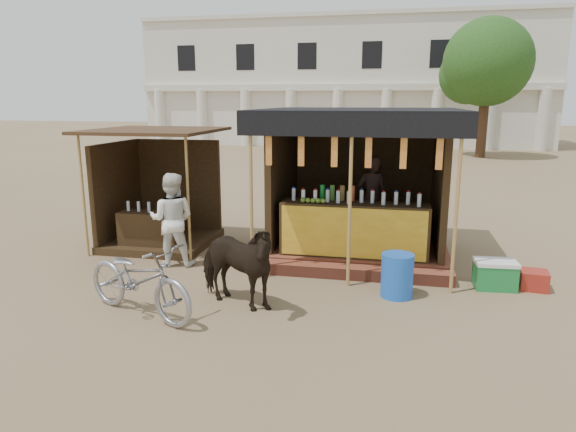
{
  "coord_description": "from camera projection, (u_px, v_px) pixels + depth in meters",
  "views": [
    {
      "loc": [
        1.66,
        -6.34,
        2.94
      ],
      "look_at": [
        0.0,
        1.6,
        1.1
      ],
      "focal_mm": 32.0,
      "sensor_mm": 36.0,
      "label": 1
    }
  ],
  "objects": [
    {
      "name": "cooler",
      "position": [
        495.0,
        274.0,
        8.15
      ],
      "size": [
        0.67,
        0.48,
        0.46
      ],
      "color": "#1B7D37",
      "rests_on": "ground"
    },
    {
      "name": "secondary_stall",
      "position": [
        154.0,
        204.0,
        10.57
      ],
      "size": [
        2.4,
        2.4,
        2.38
      ],
      "color": "#3B2915",
      "rests_on": "ground"
    },
    {
      "name": "main_stall",
      "position": [
        359.0,
        202.0,
        9.81
      ],
      "size": [
        3.6,
        3.61,
        2.78
      ],
      "color": "brown",
      "rests_on": "ground"
    },
    {
      "name": "motorbike",
      "position": [
        139.0,
        279.0,
        7.05
      ],
      "size": [
        2.12,
        1.41,
        1.05
      ],
      "primitive_type": "imported",
      "rotation": [
        0.0,
        0.0,
        1.18
      ],
      "color": "#94949C",
      "rests_on": "ground"
    },
    {
      "name": "red_crate",
      "position": [
        534.0,
        280.0,
        8.13
      ],
      "size": [
        0.45,
        0.44,
        0.3
      ],
      "primitive_type": "cube",
      "rotation": [
        0.0,
        0.0,
        -0.12
      ],
      "color": "maroon",
      "rests_on": "ground"
    },
    {
      "name": "bystander",
      "position": [
        172.0,
        220.0,
        9.2
      ],
      "size": [
        0.91,
        0.75,
        1.69
      ],
      "primitive_type": "imported",
      "rotation": [
        0.0,
        0.0,
        3.29
      ],
      "color": "white",
      "rests_on": "ground"
    },
    {
      "name": "cow",
      "position": [
        235.0,
        265.0,
        7.34
      ],
      "size": [
        1.65,
        1.21,
        1.27
      ],
      "primitive_type": "imported",
      "rotation": [
        0.0,
        0.0,
        1.17
      ],
      "color": "black",
      "rests_on": "ground"
    },
    {
      "name": "ground",
      "position": [
        264.0,
        319.0,
        7.03
      ],
      "size": [
        120.0,
        120.0,
        0.0
      ],
      "primitive_type": "plane",
      "color": "#846B4C",
      "rests_on": "ground"
    },
    {
      "name": "tree",
      "position": [
        483.0,
        66.0,
        25.98
      ],
      "size": [
        4.5,
        4.4,
        7.0
      ],
      "color": "#382314",
      "rests_on": "ground"
    },
    {
      "name": "blue_barrel",
      "position": [
        397.0,
        275.0,
        7.79
      ],
      "size": [
        0.63,
        0.63,
        0.67
      ],
      "primitive_type": "cylinder",
      "rotation": [
        0.0,
        0.0,
        0.36
      ],
      "color": "blue",
      "rests_on": "ground"
    },
    {
      "name": "background_building",
      "position": [
        344.0,
        84.0,
        35.14
      ],
      "size": [
        26.0,
        7.45,
        8.18
      ],
      "color": "silver",
      "rests_on": "ground"
    }
  ]
}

